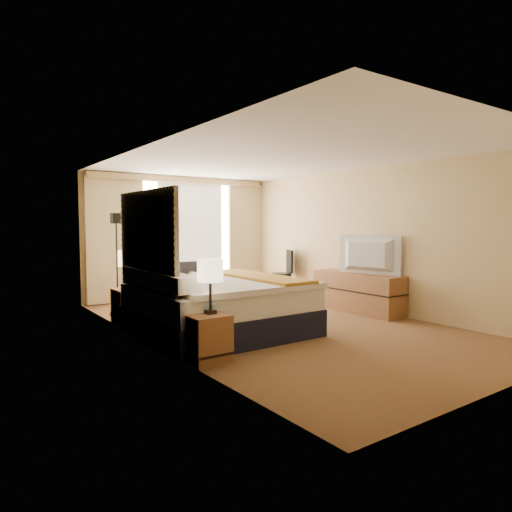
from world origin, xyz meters
TOP-DOWN VIEW (x-y plane):
  - floor at (0.00, 0.00)m, footprint 4.20×7.00m
  - ceiling at (0.00, 0.00)m, footprint 4.20×7.00m
  - wall_back at (0.00, 3.50)m, footprint 4.20×0.02m
  - wall_front at (0.00, -3.50)m, footprint 4.20×0.02m
  - wall_left at (-2.10, 0.00)m, footprint 0.02×7.00m
  - wall_right at (2.10, 0.00)m, footprint 0.02×7.00m
  - headboard at (-2.06, 0.20)m, footprint 0.06×1.85m
  - nightstand_left at (-1.87, -1.05)m, footprint 0.45×0.52m
  - nightstand_right at (-1.87, 1.45)m, footprint 0.45×0.52m
  - media_dresser at (1.83, 0.00)m, footprint 0.50×1.80m
  - window at (0.25, 3.47)m, footprint 2.30×0.02m
  - curtains at (-0.00, 3.39)m, footprint 4.12×0.19m
  - bed at (-1.06, 0.00)m, footprint 2.27×2.08m
  - loveseat at (-0.40, 2.56)m, footprint 1.35×0.77m
  - floor_lamp at (-1.78, 2.30)m, footprint 0.22×0.22m
  - desk_chair at (1.80, 2.08)m, footprint 0.51×0.51m
  - lamp_left at (-1.82, -1.08)m, footprint 0.30×0.30m
  - lamp_right at (-1.91, 1.38)m, footprint 0.29×0.29m
  - tissue_box at (-1.77, -1.00)m, footprint 0.16×0.16m
  - telephone at (-1.85, 1.53)m, footprint 0.20×0.17m
  - television at (1.78, -0.23)m, footprint 0.40×1.20m

SIDE VIEW (x-z plane):
  - floor at x=0.00m, z-range -0.01..0.01m
  - loveseat at x=-0.40m, z-range -0.14..0.68m
  - nightstand_left at x=-1.87m, z-range 0.00..0.55m
  - nightstand_right at x=-1.87m, z-range 0.00..0.55m
  - media_dresser at x=1.83m, z-range 0.00..0.70m
  - bed at x=-1.06m, z-range -0.15..0.96m
  - desk_chair at x=1.80m, z-range -0.06..0.96m
  - telephone at x=-1.85m, z-range 0.55..0.62m
  - tissue_box at x=-1.77m, z-range 0.55..0.66m
  - lamp_right at x=-1.91m, z-range 0.72..1.34m
  - lamp_left at x=-1.82m, z-range 0.72..1.35m
  - television at x=1.78m, z-range 0.70..1.39m
  - floor_lamp at x=-1.78m, z-range 0.37..2.14m
  - headboard at x=-2.06m, z-range 0.53..2.03m
  - wall_back at x=0.00m, z-range 0.00..2.60m
  - wall_front at x=0.00m, z-range 0.00..2.60m
  - wall_left at x=-2.10m, z-range 0.00..2.60m
  - wall_right at x=2.10m, z-range 0.00..2.60m
  - window at x=0.25m, z-range 0.17..2.47m
  - curtains at x=0.00m, z-range 0.13..2.69m
  - ceiling at x=0.00m, z-range 2.59..2.61m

